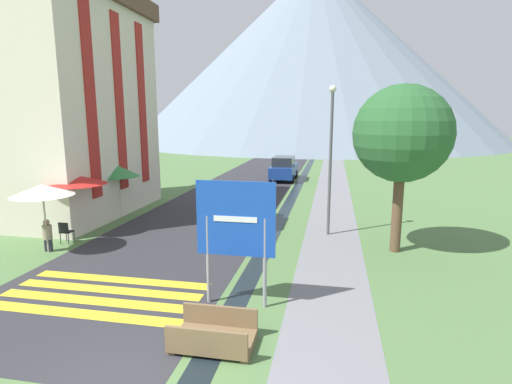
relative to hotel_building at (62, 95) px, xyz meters
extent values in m
plane|color=#517542|center=(9.39, 8.00, -5.84)|extent=(160.00, 160.00, 0.00)
cube|color=#2D2D33|center=(6.89, 18.00, -5.84)|extent=(6.40, 60.00, 0.01)
cube|color=slate|center=(12.99, 18.00, -5.84)|extent=(2.20, 60.00, 0.01)
cube|color=black|center=(10.59, 18.00, -5.84)|extent=(0.60, 60.00, 0.00)
cube|color=yellow|center=(6.89, -9.51, -5.83)|extent=(5.44, 0.44, 0.01)
cube|color=yellow|center=(6.89, -8.81, -5.83)|extent=(5.44, 0.44, 0.01)
cube|color=yellow|center=(6.89, -8.11, -5.83)|extent=(5.44, 0.44, 0.01)
cube|color=yellow|center=(6.89, -7.41, -5.83)|extent=(5.44, 0.44, 0.01)
cone|color=slate|center=(8.57, 63.79, 10.86)|extent=(70.66, 70.66, 33.40)
cube|color=beige|center=(-0.01, 0.00, -0.43)|extent=(5.93, 8.34, 10.82)
cube|color=maroon|center=(2.99, -2.29, -0.43)|extent=(0.06, 0.70, 8.11)
cube|color=maroon|center=(2.99, 0.00, -0.43)|extent=(0.06, 0.70, 8.11)
cube|color=maroon|center=(2.99, 2.29, -0.43)|extent=(0.06, 0.70, 8.11)
cylinder|color=gray|center=(9.88, -8.28, -4.67)|extent=(0.10, 0.10, 2.33)
cylinder|color=gray|center=(11.36, -8.28, -4.67)|extent=(0.10, 0.10, 2.33)
cube|color=#1947B7|center=(10.62, -8.30, -3.56)|extent=(2.01, 0.05, 1.90)
cube|color=white|center=(10.62, -8.33, -3.56)|extent=(1.10, 0.02, 0.14)
cube|color=brown|center=(10.59, -10.23, -5.70)|extent=(1.70, 1.10, 0.12)
cube|color=brown|center=(10.59, -10.74, -5.41)|extent=(1.70, 0.08, 0.45)
cube|color=brown|center=(10.59, -9.72, -5.41)|extent=(1.70, 0.08, 0.45)
cube|color=brown|center=(9.82, -10.23, -5.80)|extent=(0.16, 0.99, 0.08)
cube|color=brown|center=(11.36, -10.23, -5.80)|extent=(0.16, 0.99, 0.08)
cube|color=silver|center=(8.99, -0.81, -5.12)|extent=(1.88, 4.01, 0.84)
cube|color=#23282D|center=(8.99, -1.01, -4.36)|extent=(1.60, 2.21, 0.68)
cylinder|color=black|center=(8.10, 0.44, -5.54)|extent=(0.18, 0.60, 0.60)
cylinder|color=black|center=(9.89, 0.44, -5.54)|extent=(0.18, 0.60, 0.60)
cylinder|color=black|center=(8.10, -2.05, -5.54)|extent=(0.18, 0.60, 0.60)
cylinder|color=black|center=(9.89, -2.05, -5.54)|extent=(0.18, 0.60, 0.60)
cube|color=navy|center=(9.24, 12.78, -5.12)|extent=(1.76, 4.32, 0.84)
cube|color=#23282D|center=(9.24, 12.56, -4.36)|extent=(1.50, 2.38, 0.68)
cylinder|color=black|center=(8.40, 14.12, -5.54)|extent=(0.18, 0.60, 0.60)
cylinder|color=black|center=(10.08, 14.12, -5.54)|extent=(0.18, 0.60, 0.60)
cylinder|color=black|center=(8.40, 11.44, -5.54)|extent=(0.18, 0.60, 0.60)
cylinder|color=black|center=(10.08, 11.44, -5.54)|extent=(0.18, 0.60, 0.60)
cube|color=black|center=(2.63, -2.19, -5.39)|extent=(0.40, 0.40, 0.04)
cube|color=black|center=(2.63, -2.37, -5.19)|extent=(0.40, 0.04, 0.40)
cylinder|color=black|center=(2.46, -2.02, -5.61)|extent=(0.03, 0.03, 0.45)
cylinder|color=black|center=(2.80, -2.02, -5.61)|extent=(0.03, 0.03, 0.45)
cylinder|color=black|center=(2.46, -2.36, -5.61)|extent=(0.03, 0.03, 0.45)
cylinder|color=black|center=(2.80, -2.36, -5.61)|extent=(0.03, 0.03, 0.45)
cube|color=black|center=(2.56, -2.03, -5.39)|extent=(0.40, 0.40, 0.04)
cube|color=black|center=(2.56, -2.21, -5.19)|extent=(0.40, 0.04, 0.40)
cylinder|color=black|center=(2.39, -1.86, -5.61)|extent=(0.03, 0.03, 0.45)
cylinder|color=black|center=(2.73, -1.86, -5.61)|extent=(0.03, 0.03, 0.45)
cylinder|color=black|center=(2.39, -2.20, -5.61)|extent=(0.03, 0.03, 0.45)
cylinder|color=black|center=(2.73, -2.20, -5.61)|extent=(0.03, 0.03, 0.45)
cube|color=black|center=(3.02, -4.53, -5.39)|extent=(0.40, 0.40, 0.04)
cube|color=black|center=(3.02, -4.71, -5.19)|extent=(0.40, 0.04, 0.40)
cylinder|color=black|center=(2.85, -4.36, -5.61)|extent=(0.03, 0.03, 0.45)
cylinder|color=black|center=(3.19, -4.36, -5.61)|extent=(0.03, 0.03, 0.45)
cylinder|color=black|center=(2.85, -4.70, -5.61)|extent=(0.03, 0.03, 0.45)
cylinder|color=black|center=(3.19, -4.70, -5.61)|extent=(0.03, 0.03, 0.45)
cylinder|color=#B7B2A8|center=(3.02, -5.61, -4.66)|extent=(0.06, 0.06, 2.37)
cone|color=silver|center=(3.02, -5.61, -3.57)|extent=(2.10, 2.10, 0.40)
cylinder|color=#B7B2A8|center=(2.74, -3.36, -4.65)|extent=(0.06, 0.06, 2.38)
cone|color=red|center=(2.74, -3.36, -3.55)|extent=(2.44, 2.44, 0.39)
cylinder|color=#B7B2A8|center=(2.95, -0.44, -4.66)|extent=(0.06, 0.06, 2.36)
cone|color=#338442|center=(2.95, -0.44, -3.58)|extent=(1.99, 1.99, 0.53)
cylinder|color=#282833|center=(2.90, -5.54, -5.61)|extent=(0.14, 0.14, 0.46)
cylinder|color=#282833|center=(3.08, -5.54, -5.61)|extent=(0.14, 0.14, 0.46)
cylinder|color=gray|center=(2.99, -5.54, -5.12)|extent=(0.32, 0.32, 0.52)
sphere|color=#9E755B|center=(2.99, -5.54, -4.76)|extent=(0.22, 0.22, 0.22)
cylinder|color=#282833|center=(2.63, -3.81, -5.39)|extent=(0.14, 0.14, 0.90)
cylinder|color=#282833|center=(2.81, -3.81, -5.39)|extent=(0.14, 0.14, 0.90)
cylinder|color=#386B47|center=(2.72, -3.81, -4.62)|extent=(0.32, 0.32, 0.63)
sphere|color=#9E755B|center=(2.72, -3.81, -4.21)|extent=(0.22, 0.22, 0.22)
cylinder|color=#515156|center=(12.83, -1.45, -2.98)|extent=(0.12, 0.12, 5.72)
sphere|color=silver|center=(12.83, -1.45, 0.00)|extent=(0.28, 0.28, 0.28)
cylinder|color=brown|center=(15.24, -3.12, -4.45)|extent=(0.36, 0.36, 2.78)
sphere|color=#285B2D|center=(15.24, -3.12, -1.63)|extent=(3.35, 3.35, 3.35)
camera|label=1|loc=(12.94, -17.61, -1.09)|focal=28.00mm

